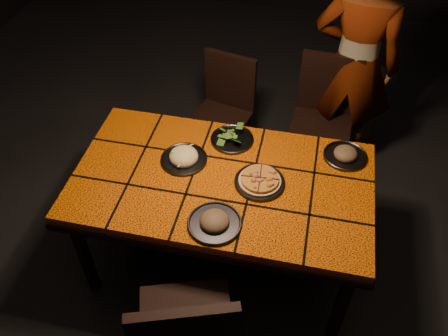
% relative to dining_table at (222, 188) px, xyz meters
% --- Properties ---
extents(room_shell, '(6.04, 7.04, 3.08)m').
position_rel_dining_table_xyz_m(room_shell, '(0.00, 0.00, 0.83)').
color(room_shell, black).
rests_on(room_shell, ground).
extents(dining_table, '(1.62, 0.92, 0.75)m').
position_rel_dining_table_xyz_m(dining_table, '(0.00, 0.00, 0.00)').
color(dining_table, orange).
rests_on(dining_table, ground).
extents(chair_near, '(0.56, 0.56, 0.98)m').
position_rel_dining_table_xyz_m(chair_near, '(0.02, -0.80, -0.11)').
color(chair_near, black).
rests_on(chair_near, ground).
extents(chair_far_left, '(0.46, 0.46, 0.85)m').
position_rel_dining_table_xyz_m(chair_far_left, '(-0.19, 0.96, -0.18)').
color(chair_far_left, black).
rests_on(chair_far_left, ground).
extents(chair_far_right, '(0.44, 0.44, 0.91)m').
position_rel_dining_table_xyz_m(chair_far_right, '(0.51, 0.99, -0.15)').
color(chair_far_right, black).
rests_on(chair_far_right, ground).
extents(diner, '(0.65, 0.48, 1.64)m').
position_rel_dining_table_xyz_m(diner, '(0.65, 1.15, 0.15)').
color(diner, brown).
rests_on(diner, ground).
extents(plate_pizza, '(0.27, 0.27, 0.04)m').
position_rel_dining_table_xyz_m(plate_pizza, '(0.20, 0.01, 0.10)').
color(plate_pizza, '#3D3E43').
rests_on(plate_pizza, dining_table).
extents(plate_pasta, '(0.26, 0.26, 0.09)m').
position_rel_dining_table_xyz_m(plate_pasta, '(-0.24, 0.09, 0.10)').
color(plate_pasta, '#3D3E43').
rests_on(plate_pasta, dining_table).
extents(plate_salad, '(0.25, 0.25, 0.07)m').
position_rel_dining_table_xyz_m(plate_salad, '(-0.01, 0.31, 0.10)').
color(plate_salad, '#3D3E43').
rests_on(plate_salad, dining_table).
extents(plate_mushroom_a, '(0.27, 0.27, 0.09)m').
position_rel_dining_table_xyz_m(plate_mushroom_a, '(0.03, -0.31, 0.10)').
color(plate_mushroom_a, '#3D3E43').
rests_on(plate_mushroom_a, dining_table).
extents(plate_mushroom_b, '(0.24, 0.24, 0.08)m').
position_rel_dining_table_xyz_m(plate_mushroom_b, '(0.64, 0.31, 0.10)').
color(plate_mushroom_b, '#3D3E43').
rests_on(plate_mushroom_b, dining_table).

